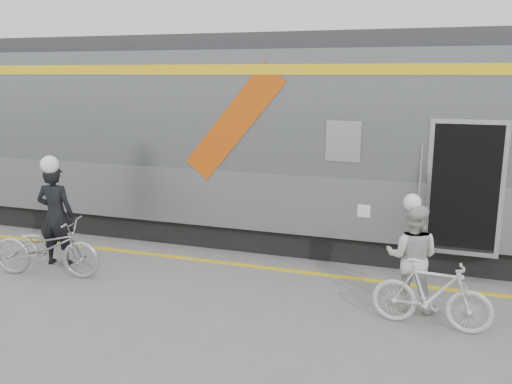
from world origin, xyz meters
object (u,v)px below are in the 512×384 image
at_px(man, 56,215).
at_px(bicycle_right, 432,294).
at_px(woman, 412,257).
at_px(bicycle_left, 46,247).

height_order(man, bicycle_right, man).
bearing_deg(woman, bicycle_left, 10.44).
height_order(woman, bicycle_right, woman).
bearing_deg(man, woman, 171.34).
distance_m(man, woman, 6.14).
relative_size(bicycle_left, woman, 1.21).
distance_m(man, bicycle_right, 6.47).
xyz_separation_m(man, bicycle_left, (0.20, -0.55, -0.41)).
height_order(bicycle_left, bicycle_right, bicycle_left).
bearing_deg(bicycle_left, man, 10.65).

